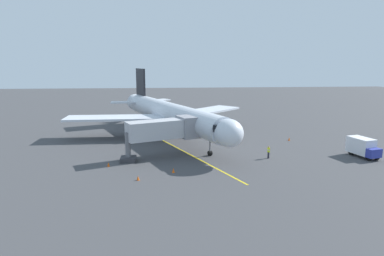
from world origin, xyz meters
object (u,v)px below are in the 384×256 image
Objects in this scene: jet_bridge at (167,130)px; box_truck_near_nose at (363,147)px; airplane at (170,114)px; safety_cone_nose_left at (108,164)px; ground_crew_wing_walker at (239,138)px; ground_crew_marshaller at (269,152)px; safety_cone_wing_port at (173,170)px; safety_cone_nose_right at (289,139)px; safety_cone_wing_starboard at (138,178)px.

box_truck_near_nose is (-26.83, 2.76, -2.38)m from jet_bridge.
safety_cone_nose_left is at bearing 63.91° from airplane.
safety_cone_nose_left is (34.32, 1.51, -1.11)m from box_truck_near_nose.
ground_crew_wing_walker is 18.00m from box_truck_near_nose.
airplane is 70.09× the size of safety_cone_nose_left.
box_truck_near_nose reaches higher than safety_cone_nose_left.
ground_crew_marshaller is 0.35× the size of box_truck_near_nose.
jet_bridge is 9.30m from safety_cone_nose_left.
jet_bridge is at bearing -150.31° from safety_cone_nose_left.
safety_cone_wing_port is (-8.05, 3.10, 0.00)m from safety_cone_nose_left.
ground_crew_marshaller is 3.11× the size of safety_cone_nose_right.
jet_bridge is at bearing 86.75° from airplane.
safety_cone_nose_left is 1.00× the size of safety_cone_wing_port.
safety_cone_nose_right and safety_cone_wing_port have the same top height.
box_truck_near_nose is at bearing 174.13° from jet_bridge.
box_truck_near_nose reaches higher than ground_crew_wing_walker.
box_truck_near_nose is at bearing 147.49° from ground_crew_wing_walker.
safety_cone_nose_right is at bearing -142.44° from safety_cone_wing_port.
safety_cone_wing_port is at bearing 52.14° from ground_crew_wing_walker.
jet_bridge is 22.09m from safety_cone_nose_right.
box_truck_near_nose is at bearing 121.42° from safety_cone_nose_right.
jet_bridge is 27.08m from box_truck_near_nose.
safety_cone_nose_right is 1.00× the size of safety_cone_wing_port.
safety_cone_nose_left is (8.20, 16.74, -3.73)m from airplane.
box_truck_near_nose reaches higher than safety_cone_wing_starboard.
jet_bridge reaches higher than box_truck_near_nose.
jet_bridge reaches higher than safety_cone_wing_port.
jet_bridge is 2.27× the size of box_truck_near_nose.
jet_bridge is 8.17m from safety_cone_wing_port.
safety_cone_nose_right is (-19.64, 4.62, -3.73)m from airplane.
safety_cone_wing_starboard is at bearing 70.48° from jet_bridge.
safety_cone_nose_right is 24.97m from safety_cone_wing_port.
airplane is at bearing -48.71° from ground_crew_marshaller.
ground_crew_wing_walker is 8.76m from safety_cone_nose_right.
safety_cone_wing_port is at bearing 94.33° from jet_bridge.
safety_cone_wing_starboard is (3.45, 9.73, -3.49)m from jet_bridge.
airplane reaches higher than safety_cone_nose_right.
safety_cone_nose_right is at bearing -158.90° from jet_bridge.
jet_bridge is at bearing -85.67° from safety_cone_wing_port.
airplane reaches higher than safety_cone_wing_port.
ground_crew_marshaller is 21.27m from safety_cone_nose_left.
safety_cone_wing_starboard is (17.13, 7.44, -0.61)m from ground_crew_marshaller.
box_truck_near_nose is 8.98× the size of safety_cone_nose_left.
safety_cone_nose_left is (21.17, 1.97, -0.61)m from ground_crew_marshaller.
box_truck_near_nose is at bearing -170.04° from safety_cone_wing_port.
box_truck_near_nose is (-13.15, 0.46, 0.50)m from ground_crew_marshaller.
safety_cone_wing_port is (11.10, 14.28, -0.61)m from ground_crew_wing_walker.
safety_cone_wing_starboard is (4.01, 2.36, 0.00)m from safety_cone_wing_port.
ground_crew_marshaller is at bearing -174.67° from safety_cone_nose_left.
jet_bridge is 6.57× the size of ground_crew_wing_walker.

